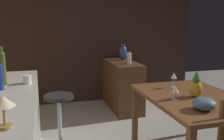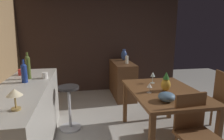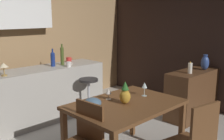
{
  "view_description": "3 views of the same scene",
  "coord_description": "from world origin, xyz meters",
  "px_view_note": "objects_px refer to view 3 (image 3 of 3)",
  "views": [
    {
      "loc": [
        -2.1,
        1.0,
        1.49
      ],
      "look_at": [
        0.91,
        0.15,
        0.9
      ],
      "focal_mm": 40.54,
      "sensor_mm": 36.0,
      "label": 1
    },
    {
      "loc": [
        -2.3,
        0.68,
        1.59
      ],
      "look_at": [
        0.67,
        0.15,
        0.93
      ],
      "focal_mm": 30.72,
      "sensor_mm": 36.0,
      "label": 2
    },
    {
      "loc": [
        -2.09,
        -2.48,
        1.76
      ],
      "look_at": [
        0.61,
        0.29,
        0.94
      ],
      "focal_mm": 41.95,
      "sensor_mm": 36.0,
      "label": 3
    }
  ],
  "objects_px": {
    "wine_glass_left": "(108,92)",
    "counter_lamp": "(4,66)",
    "sideboard_cabinet": "(192,94)",
    "pillar_candle_tall": "(190,68)",
    "cup_red": "(69,60)",
    "vase_ceramic_blue": "(205,63)",
    "wine_glass_right": "(144,86)",
    "wine_bottle_cobalt": "(53,58)",
    "pineapple_centerpiece": "(125,94)",
    "wine_bottle_olive": "(62,55)",
    "dining_table": "(126,110)",
    "fruit_bowl": "(92,103)",
    "cup_white": "(69,64)",
    "bar_stool": "(89,98)"
  },
  "relations": [
    {
      "from": "bar_stool",
      "to": "fruit_bowl",
      "type": "xyz_separation_m",
      "value": [
        -0.9,
        -1.18,
        0.42
      ]
    },
    {
      "from": "pillar_candle_tall",
      "to": "cup_red",
      "type": "bearing_deg",
      "value": 119.19
    },
    {
      "from": "dining_table",
      "to": "fruit_bowl",
      "type": "distance_m",
      "value": 0.44
    },
    {
      "from": "cup_red",
      "to": "counter_lamp",
      "type": "height_order",
      "value": "counter_lamp"
    },
    {
      "from": "pineapple_centerpiece",
      "to": "wine_bottle_olive",
      "type": "bearing_deg",
      "value": 78.46
    },
    {
      "from": "cup_red",
      "to": "vase_ceramic_blue",
      "type": "bearing_deg",
      "value": -52.32
    },
    {
      "from": "sideboard_cabinet",
      "to": "pillar_candle_tall",
      "type": "height_order",
      "value": "pillar_candle_tall"
    },
    {
      "from": "fruit_bowl",
      "to": "pineapple_centerpiece",
      "type": "bearing_deg",
      "value": -23.58
    },
    {
      "from": "wine_bottle_olive",
      "to": "cup_white",
      "type": "distance_m",
      "value": 0.25
    },
    {
      "from": "sideboard_cabinet",
      "to": "wine_bottle_olive",
      "type": "relative_size",
      "value": 2.98
    },
    {
      "from": "wine_glass_left",
      "to": "vase_ceramic_blue",
      "type": "relative_size",
      "value": 0.49
    },
    {
      "from": "cup_white",
      "to": "cup_red",
      "type": "height_order",
      "value": "cup_red"
    },
    {
      "from": "bar_stool",
      "to": "wine_bottle_olive",
      "type": "bearing_deg",
      "value": 107.32
    },
    {
      "from": "bar_stool",
      "to": "pillar_candle_tall",
      "type": "xyz_separation_m",
      "value": [
        1.15,
        -1.22,
        0.53
      ]
    },
    {
      "from": "cup_red",
      "to": "counter_lamp",
      "type": "bearing_deg",
      "value": -167.13
    },
    {
      "from": "counter_lamp",
      "to": "pillar_candle_tall",
      "type": "relative_size",
      "value": 0.95
    },
    {
      "from": "pineapple_centerpiece",
      "to": "cup_red",
      "type": "distance_m",
      "value": 2.12
    },
    {
      "from": "wine_glass_right",
      "to": "fruit_bowl",
      "type": "xyz_separation_m",
      "value": [
        -0.76,
        0.13,
        -0.08
      ]
    },
    {
      "from": "fruit_bowl",
      "to": "cup_white",
      "type": "bearing_deg",
      "value": 63.81
    },
    {
      "from": "bar_stool",
      "to": "vase_ceramic_blue",
      "type": "distance_m",
      "value": 2.1
    },
    {
      "from": "wine_bottle_cobalt",
      "to": "cup_red",
      "type": "distance_m",
      "value": 0.47
    },
    {
      "from": "sideboard_cabinet",
      "to": "pillar_candle_tall",
      "type": "xyz_separation_m",
      "value": [
        -0.22,
        -0.05,
        0.5
      ]
    },
    {
      "from": "wine_glass_left",
      "to": "fruit_bowl",
      "type": "height_order",
      "value": "wine_glass_left"
    },
    {
      "from": "sideboard_cabinet",
      "to": "wine_bottle_cobalt",
      "type": "xyz_separation_m",
      "value": [
        -1.71,
        1.69,
        0.63
      ]
    },
    {
      "from": "cup_red",
      "to": "counter_lamp",
      "type": "distance_m",
      "value": 1.37
    },
    {
      "from": "cup_white",
      "to": "cup_red",
      "type": "distance_m",
      "value": 0.46
    },
    {
      "from": "fruit_bowl",
      "to": "wine_bottle_cobalt",
      "type": "distance_m",
      "value": 1.81
    },
    {
      "from": "sideboard_cabinet",
      "to": "wine_bottle_olive",
      "type": "bearing_deg",
      "value": 132.26
    },
    {
      "from": "wine_glass_left",
      "to": "cup_red",
      "type": "distance_m",
      "value": 1.89
    },
    {
      "from": "sideboard_cabinet",
      "to": "counter_lamp",
      "type": "xyz_separation_m",
      "value": [
        -2.61,
        1.54,
        0.63
      ]
    },
    {
      "from": "dining_table",
      "to": "wine_glass_left",
      "type": "xyz_separation_m",
      "value": [
        -0.05,
        0.24,
        0.18
      ]
    },
    {
      "from": "wine_bottle_olive",
      "to": "cup_white",
      "type": "relative_size",
      "value": 3.2
    },
    {
      "from": "wine_glass_right",
      "to": "counter_lamp",
      "type": "distance_m",
      "value": 2.02
    },
    {
      "from": "sideboard_cabinet",
      "to": "pillar_candle_tall",
      "type": "bearing_deg",
      "value": -166.89
    },
    {
      "from": "sideboard_cabinet",
      "to": "pineapple_centerpiece",
      "type": "bearing_deg",
      "value": -174.9
    },
    {
      "from": "bar_stool",
      "to": "pillar_candle_tall",
      "type": "distance_m",
      "value": 1.76
    },
    {
      "from": "wine_glass_right",
      "to": "wine_bottle_olive",
      "type": "bearing_deg",
      "value": 90.56
    },
    {
      "from": "pineapple_centerpiece",
      "to": "wine_bottle_cobalt",
      "type": "relative_size",
      "value": 0.89
    },
    {
      "from": "wine_bottle_cobalt",
      "to": "vase_ceramic_blue",
      "type": "xyz_separation_m",
      "value": [
        1.93,
        -1.78,
        -0.09
      ]
    },
    {
      "from": "fruit_bowl",
      "to": "vase_ceramic_blue",
      "type": "bearing_deg",
      "value": -1.78
    },
    {
      "from": "fruit_bowl",
      "to": "vase_ceramic_blue",
      "type": "relative_size",
      "value": 0.74
    },
    {
      "from": "fruit_bowl",
      "to": "wine_bottle_cobalt",
      "type": "xyz_separation_m",
      "value": [
        0.56,
        1.71,
        0.24
      ]
    },
    {
      "from": "bar_stool",
      "to": "wine_glass_right",
      "type": "xyz_separation_m",
      "value": [
        -0.14,
        -1.31,
        0.5
      ]
    },
    {
      "from": "wine_glass_left",
      "to": "pineapple_centerpiece",
      "type": "height_order",
      "value": "pineapple_centerpiece"
    },
    {
      "from": "sideboard_cabinet",
      "to": "cup_red",
      "type": "relative_size",
      "value": 8.47
    },
    {
      "from": "wine_bottle_olive",
      "to": "wine_bottle_cobalt",
      "type": "bearing_deg",
      "value": 177.16
    },
    {
      "from": "bar_stool",
      "to": "pineapple_centerpiece",
      "type": "bearing_deg",
      "value": -111.99
    },
    {
      "from": "pineapple_centerpiece",
      "to": "wine_bottle_cobalt",
      "type": "distance_m",
      "value": 1.88
    },
    {
      "from": "wine_glass_left",
      "to": "counter_lamp",
      "type": "relative_size",
      "value": 0.7
    },
    {
      "from": "wine_glass_right",
      "to": "counter_lamp",
      "type": "bearing_deg",
      "value": 123.19
    }
  ]
}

